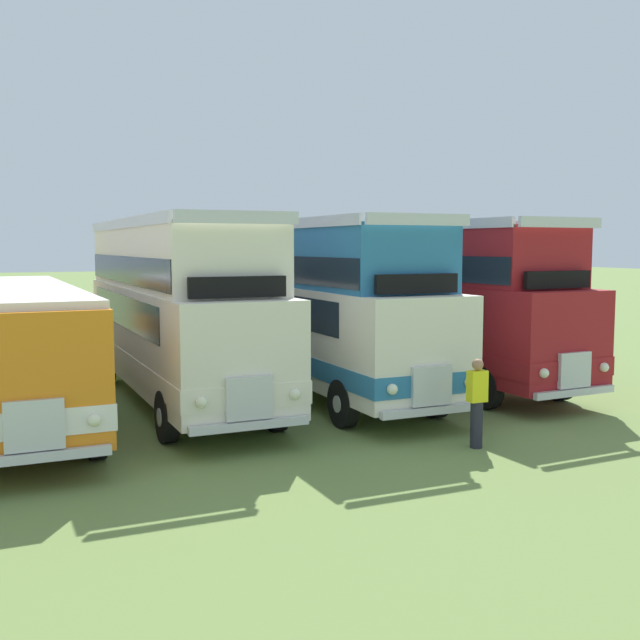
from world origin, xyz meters
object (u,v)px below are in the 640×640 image
(bus_fourth_in_row, at_px, (14,341))
(bus_seventh_in_row, at_px, (439,299))
(marshal_person, at_px, (477,402))
(bus_sixth_in_row, at_px, (323,304))
(bus_fifth_in_row, at_px, (176,307))

(bus_fourth_in_row, bearing_deg, bus_seventh_in_row, 1.16)
(bus_fourth_in_row, relative_size, marshal_person, 6.71)
(bus_sixth_in_row, height_order, marshal_person, bus_sixth_in_row)
(bus_sixth_in_row, xyz_separation_m, marshal_person, (0.57, -6.07, -1.47))
(bus_sixth_in_row, bearing_deg, bus_fourth_in_row, 178.99)
(bus_seventh_in_row, height_order, marshal_person, bus_seventh_in_row)
(bus_seventh_in_row, xyz_separation_m, marshal_person, (-3.17, -6.43, -1.47))
(bus_fourth_in_row, distance_m, marshal_person, 10.20)
(bus_fifth_in_row, xyz_separation_m, bus_seventh_in_row, (7.47, -0.18, -0.00))
(bus_sixth_in_row, relative_size, marshal_person, 5.97)
(bus_fourth_in_row, height_order, bus_sixth_in_row, bus_sixth_in_row)
(bus_sixth_in_row, distance_m, marshal_person, 6.27)
(bus_sixth_in_row, bearing_deg, bus_fifth_in_row, 171.75)
(bus_fourth_in_row, relative_size, bus_sixth_in_row, 1.12)
(bus_fifth_in_row, relative_size, bus_sixth_in_row, 1.06)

